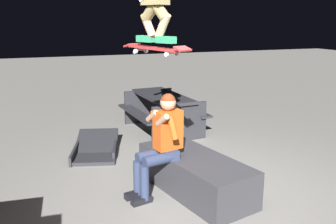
# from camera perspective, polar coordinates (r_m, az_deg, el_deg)

# --- Properties ---
(ground_plane) EXTENTS (40.00, 40.00, 0.00)m
(ground_plane) POSITION_cam_1_polar(r_m,az_deg,el_deg) (4.83, 6.17, -12.93)
(ground_plane) COLOR gray
(ledge_box_main) EXTENTS (1.83, 1.07, 0.48)m
(ledge_box_main) POSITION_cam_1_polar(r_m,az_deg,el_deg) (4.85, 4.21, -9.64)
(ledge_box_main) COLOR #38383D
(ledge_box_main) RESTS_ON ground
(person_sitting_on_ledge) EXTENTS (0.59, 0.78, 1.32)m
(person_sitting_on_ledge) POSITION_cam_1_polar(r_m,az_deg,el_deg) (4.58, -1.12, -4.44)
(person_sitting_on_ledge) COLOR #2D3856
(person_sitting_on_ledge) RESTS_ON ground
(skateboard) EXTENTS (1.01, 0.61, 0.13)m
(skateboard) POSITION_cam_1_polar(r_m,az_deg,el_deg) (4.52, -1.96, 9.90)
(skateboard) COLOR #B72D2D
(kicker_ramp) EXTENTS (1.39, 1.02, 0.33)m
(kicker_ramp) POSITION_cam_1_polar(r_m,az_deg,el_deg) (6.38, -11.21, -5.74)
(kicker_ramp) COLOR #28282D
(kicker_ramp) RESTS_ON ground
(picnic_table_back) EXTENTS (1.79, 1.46, 0.75)m
(picnic_table_back) POSITION_cam_1_polar(r_m,az_deg,el_deg) (7.35, -0.85, 0.80)
(picnic_table_back) COLOR #28282D
(picnic_table_back) RESTS_ON ground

